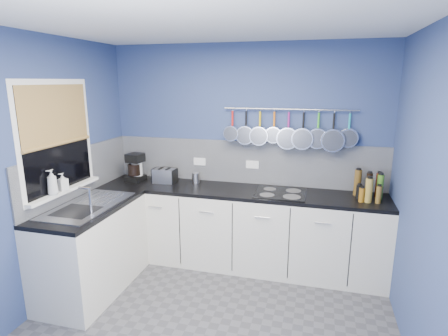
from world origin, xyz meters
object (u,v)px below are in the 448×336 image
at_px(soap_bottle_a, 52,182).
at_px(soap_bottle_b, 63,182).
at_px(paper_towel, 137,169).
at_px(canister, 196,178).
at_px(toaster, 165,176).
at_px(coffee_maker, 135,167).
at_px(hob, 280,193).

bearing_deg(soap_bottle_a, soap_bottle_b, 90.00).
bearing_deg(paper_towel, canister, 5.66).
bearing_deg(toaster, paper_towel, 175.27).
height_order(coffee_maker, toaster, coffee_maker).
distance_m(paper_towel, hob, 1.76).
relative_size(soap_bottle_a, paper_towel, 0.81).
distance_m(soap_bottle_a, coffee_maker, 1.14).
bearing_deg(toaster, canister, 8.76).
bearing_deg(hob, soap_bottle_a, -152.50).
bearing_deg(canister, soap_bottle_a, -128.93).
bearing_deg(hob, coffee_maker, 177.68).
bearing_deg(soap_bottle_b, paper_towel, 75.90).
distance_m(soap_bottle_b, toaster, 1.18).
xyz_separation_m(soap_bottle_a, paper_towel, (0.25, 1.14, -0.12)).
bearing_deg(soap_bottle_a, hob, 27.50).
distance_m(paper_towel, canister, 0.74).
bearing_deg(toaster, hob, -7.35).
xyz_separation_m(soap_bottle_a, canister, (0.98, 1.21, -0.21)).
bearing_deg(toaster, soap_bottle_b, -125.41).
bearing_deg(canister, paper_towel, -174.34).
bearing_deg(coffee_maker, soap_bottle_b, -95.68).
xyz_separation_m(paper_towel, coffee_maker, (-0.01, -0.03, 0.02)).
xyz_separation_m(coffee_maker, toaster, (0.38, 0.02, -0.08)).
height_order(soap_bottle_a, soap_bottle_b, soap_bottle_a).
distance_m(soap_bottle_a, canister, 1.57).
distance_m(soap_bottle_a, toaster, 1.30).
xyz_separation_m(soap_bottle_b, paper_towel, (0.25, 1.00, -0.09)).
xyz_separation_m(paper_towel, canister, (0.73, 0.07, -0.09)).
distance_m(soap_bottle_a, hob, 2.27).
bearing_deg(soap_bottle_b, coffee_maker, 76.22).
bearing_deg(canister, toaster, -167.65).
relative_size(coffee_maker, canister, 2.65).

